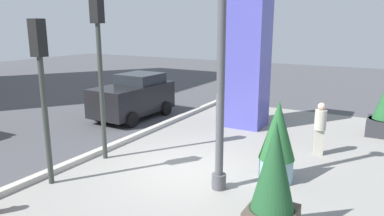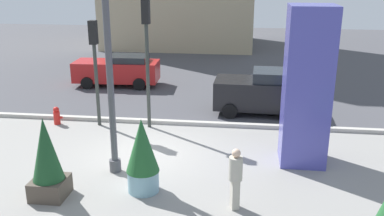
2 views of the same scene
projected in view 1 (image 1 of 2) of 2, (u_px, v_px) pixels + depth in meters
ground_plane at (85, 147)px, 12.20m from camera, size 60.00×60.00×0.00m
plaza_pavement at (252, 185)px, 9.32m from camera, size 18.00×10.00×0.02m
curb_strip at (104, 149)px, 11.76m from camera, size 18.00×0.24×0.16m
lamp_post at (221, 75)px, 8.45m from camera, size 0.44×0.44×5.98m
art_pillar_blue at (249, 64)px, 14.23m from camera, size 1.41×1.41×5.06m
potted_plant_curbside at (277, 141)px, 9.31m from camera, size 0.94×0.94×2.19m
potted_plant_mid_plaza at (273, 182)px, 6.89m from camera, size 0.93×0.93×2.34m
traffic_light_corner at (99, 50)px, 10.43m from camera, size 0.28×0.42×5.01m
traffic_light_far_side at (41, 75)px, 8.77m from camera, size 0.28×0.42×4.22m
car_far_lane at (134, 97)px, 15.89m from camera, size 3.90×2.21×1.93m
pedestrian_by_curb at (320, 126)px, 11.27m from camera, size 0.45×0.45×1.71m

